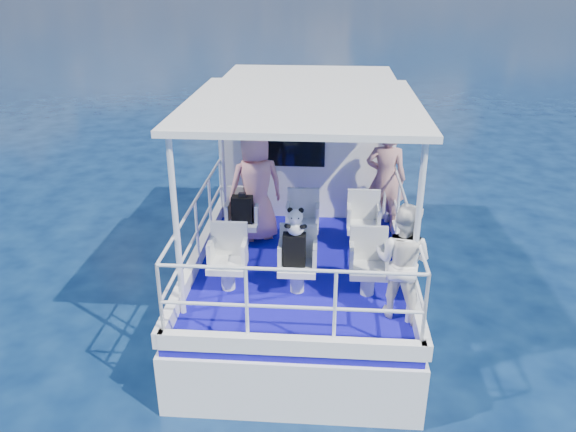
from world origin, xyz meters
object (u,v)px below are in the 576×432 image
object	(u,v)px
backpack_center	(294,250)
panda	(296,221)
passenger_stbd_aft	(403,261)
passenger_port_fwd	(256,186)

from	to	relation	value
backpack_center	panda	bearing A→B (deg)	-36.57
passenger_stbd_aft	backpack_center	distance (m)	1.37
passenger_port_fwd	passenger_stbd_aft	bearing A→B (deg)	110.54
passenger_port_fwd	panda	distance (m)	1.69
backpack_center	passenger_port_fwd	bearing A→B (deg)	113.84
passenger_port_fwd	panda	xyz separation A→B (m)	(0.69, -1.54, 0.13)
passenger_port_fwd	backpack_center	bearing A→B (deg)	89.50
passenger_stbd_aft	panda	world-z (taller)	passenger_stbd_aft
passenger_port_fwd	passenger_stbd_aft	world-z (taller)	passenger_port_fwd
passenger_port_fwd	backpack_center	distance (m)	1.69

